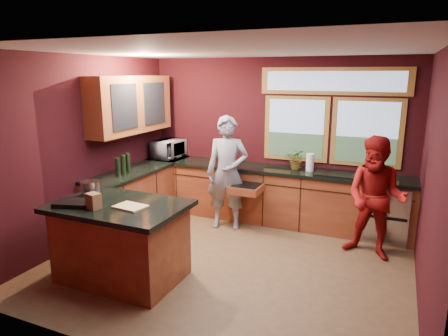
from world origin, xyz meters
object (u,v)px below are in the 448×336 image
Objects in this scene: island at (121,241)px; cutting_board at (130,207)px; person_grey at (227,173)px; stock_pot at (91,188)px; person_red at (376,198)px.

island is 4.43× the size of cutting_board.
stock_pot is (-1.06, -1.90, 0.13)m from person_grey.
island is at bearing -15.26° from stock_pot.
person_red is at bearing 27.18° from stock_pot.
person_grey is at bearing -171.92° from person_red.
person_red is (2.74, 1.84, 0.35)m from island.
cutting_board is (-2.54, -1.89, 0.13)m from person_red.
person_red is at bearing 33.88° from island.
stock_pot is at bearing 164.74° from island.
island is 3.31m from person_red.
stock_pot is at bearing -134.87° from person_grey.
person_grey is 2.17m from stock_pot.
stock_pot is (-3.29, -1.69, 0.21)m from person_red.
person_grey reaches higher than island.
island is 0.52m from cutting_board.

